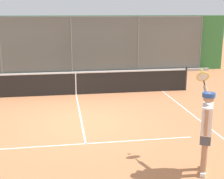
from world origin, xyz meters
TOP-DOWN VIEW (x-y plane):
  - ground_plane at (0.00, 0.00)m, footprint 60.00×60.00m
  - court_line_markings at (0.00, 1.90)m, footprint 7.61×9.45m
  - fence_backdrop at (0.00, -8.75)m, footprint 18.07×1.37m
  - tennis_net at (0.00, -3.54)m, footprint 9.78×0.09m
  - tennis_player at (-2.42, 3.55)m, footprint 0.63×1.41m

SIDE VIEW (x-z plane):
  - ground_plane at x=0.00m, z-range 0.00..0.00m
  - court_line_markings at x=0.00m, z-range 0.00..0.01m
  - tennis_net at x=0.00m, z-range -0.04..1.03m
  - tennis_player at x=-2.42m, z-range 0.03..2.12m
  - fence_backdrop at x=0.00m, z-range -0.01..3.17m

